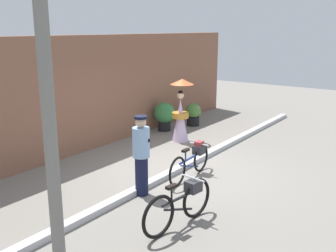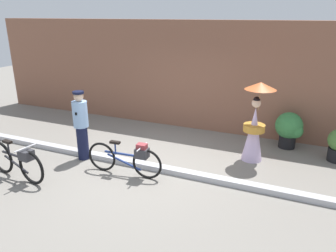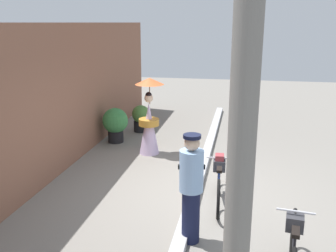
{
  "view_description": "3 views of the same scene",
  "coord_description": "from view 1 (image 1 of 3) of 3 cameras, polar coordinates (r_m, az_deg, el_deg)",
  "views": [
    {
      "loc": [
        -7.26,
        -4.83,
        3.27
      ],
      "look_at": [
        0.26,
        0.57,
        0.94
      ],
      "focal_mm": 41.71,
      "sensor_mm": 36.0,
      "label": 1
    },
    {
      "loc": [
        2.99,
        -5.77,
        3.26
      ],
      "look_at": [
        0.35,
        0.33,
        0.94
      ],
      "focal_mm": 34.63,
      "sensor_mm": 36.0,
      "label": 2
    },
    {
      "loc": [
        -6.54,
        -0.77,
        3.1
      ],
      "look_at": [
        0.5,
        0.63,
        1.14
      ],
      "focal_mm": 40.64,
      "sensor_mm": 36.0,
      "label": 3
    }
  ],
  "objects": [
    {
      "name": "person_with_parasol",
      "position": [
        11.45,
        1.86,
        2.04
      ],
      "size": [
        0.68,
        0.68,
        1.85
      ],
      "color": "silver",
      "rests_on": "ground_plane"
    },
    {
      "name": "person_officer",
      "position": [
        7.73,
        -3.93,
        -4.05
      ],
      "size": [
        0.34,
        0.38,
        1.63
      ],
      "color": "#141938",
      "rests_on": "ground_plane"
    },
    {
      "name": "bicycle_far_side",
      "position": [
        6.69,
        1.87,
        -11.2
      ],
      "size": [
        1.68,
        0.48,
        0.8
      ],
      "color": "black",
      "rests_on": "ground_plane"
    },
    {
      "name": "ground_plane",
      "position": [
        9.32,
        1.94,
        -6.43
      ],
      "size": [
        30.0,
        30.0,
        0.0
      ],
      "primitive_type": "plane",
      "color": "gray"
    },
    {
      "name": "building_wall",
      "position": [
        10.9,
        -11.77,
        4.74
      ],
      "size": [
        14.0,
        0.4,
        3.1
      ],
      "primitive_type": "cube",
      "color": "brown",
      "rests_on": "ground_plane"
    },
    {
      "name": "utility_pole",
      "position": [
        5.14,
        -17.2,
        3.72
      ],
      "size": [
        0.18,
        0.18,
        4.8
      ],
      "primitive_type": "cylinder",
      "color": "slate",
      "rests_on": "ground_plane"
    },
    {
      "name": "sidewalk_curb",
      "position": [
        9.3,
        1.95,
        -6.08
      ],
      "size": [
        14.0,
        0.2,
        0.12
      ],
      "primitive_type": "cube",
      "color": "#B2B2B7",
      "rests_on": "ground_plane"
    },
    {
      "name": "potted_plant_small",
      "position": [
        13.42,
        3.76,
        1.84
      ],
      "size": [
        0.53,
        0.52,
        0.78
      ],
      "color": "black",
      "rests_on": "ground_plane"
    },
    {
      "name": "potted_plant_by_door",
      "position": [
        12.7,
        -0.43,
        1.64
      ],
      "size": [
        0.69,
        0.67,
        0.93
      ],
      "color": "black",
      "rests_on": "ground_plane"
    },
    {
      "name": "bicycle_near_officer",
      "position": [
        8.78,
        3.54,
        -4.94
      ],
      "size": [
        1.72,
        0.48,
        0.76
      ],
      "color": "black",
      "rests_on": "ground_plane"
    }
  ]
}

